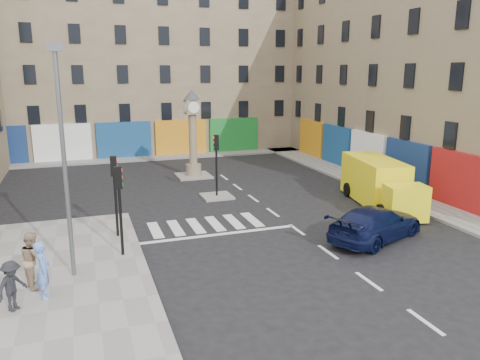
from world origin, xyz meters
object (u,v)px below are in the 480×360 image
traffic_light_island (216,155)px  pedestrian_blue (43,270)px  navy_sedan (376,223)px  traffic_light_left_near (119,197)px  lamp_post (63,151)px  pedestrian_tan (33,260)px  pedestrian_dark (12,286)px  clock_pillar (193,128)px  traffic_light_left_far (115,183)px  yellow_van (379,183)px

traffic_light_island → pedestrian_blue: bearing=-130.3°
traffic_light_island → navy_sedan: (4.79, -9.35, -1.82)m
traffic_light_left_near → lamp_post: size_ratio=0.45×
pedestrian_tan → lamp_post: bearing=-84.6°
pedestrian_dark → navy_sedan: bearing=-42.3°
lamp_post → pedestrian_tan: bearing=-156.6°
lamp_post → pedestrian_dark: lamp_post is taller
traffic_light_left_near → lamp_post: 3.21m
traffic_light_island → lamp_post: lamp_post is taller
navy_sedan → pedestrian_dark: (-14.76, -2.01, 0.20)m
traffic_light_left_near → clock_pillar: 15.19m
traffic_light_left_far → pedestrian_blue: bearing=-117.6°
traffic_light_left_far → navy_sedan: 11.91m
traffic_light_left_far → traffic_light_island: traffic_light_left_far is taller
navy_sedan → pedestrian_dark: pedestrian_dark is taller
yellow_van → pedestrian_blue: yellow_van is taller
lamp_post → clock_pillar: (8.20, 15.20, -1.24)m
pedestrian_blue → pedestrian_dark: 1.09m
yellow_van → pedestrian_dark: (-18.26, -6.75, -0.30)m
lamp_post → yellow_van: (16.48, 4.59, -3.52)m
navy_sedan → pedestrian_blue: bearing=72.6°
pedestrian_dark → clock_pillar: bearing=10.1°
traffic_light_left_far → navy_sedan: bearing=-19.6°
pedestrian_blue → pedestrian_tan: size_ratio=0.99×
navy_sedan → yellow_van: yellow_van is taller
clock_pillar → pedestrian_tan: size_ratio=3.06×
lamp_post → pedestrian_blue: (-0.90, -1.54, -3.66)m
yellow_van → pedestrian_tan: (-17.76, -5.14, -0.13)m
yellow_van → pedestrian_tan: yellow_van is taller
traffic_light_island → pedestrian_tan: size_ratio=1.86×
traffic_light_left_near → clock_pillar: bearing=65.5°
clock_pillar → yellow_van: (8.28, -10.60, -2.27)m
traffic_light_left_near → yellow_van: size_ratio=0.50×
clock_pillar → pedestrian_blue: bearing=-118.5°
traffic_light_island → pedestrian_tan: traffic_light_island is taller
lamp_post → clock_pillar: size_ratio=1.36×
traffic_light_left_near → pedestrian_blue: bearing=-133.6°
traffic_light_left_near → pedestrian_blue: traffic_light_left_near is taller
pedestrian_dark → traffic_light_left_far: bearing=8.3°
traffic_light_left_near → traffic_light_left_far: size_ratio=1.00×
lamp_post → pedestrian_blue: lamp_post is taller
yellow_van → clock_pillar: bearing=139.1°
traffic_light_left_near → traffic_light_island: traffic_light_left_near is taller
lamp_post → traffic_light_left_far: bearing=63.4°
clock_pillar → pedestrian_tan: 18.54m
traffic_light_left_near → navy_sedan: size_ratio=0.69×
clock_pillar → pedestrian_dark: (-9.97, -17.35, -2.57)m
clock_pillar → yellow_van: bearing=-52.0°
clock_pillar → pedestrian_dark: bearing=-119.9°
traffic_light_left_near → lamp_post: bearing=-143.6°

